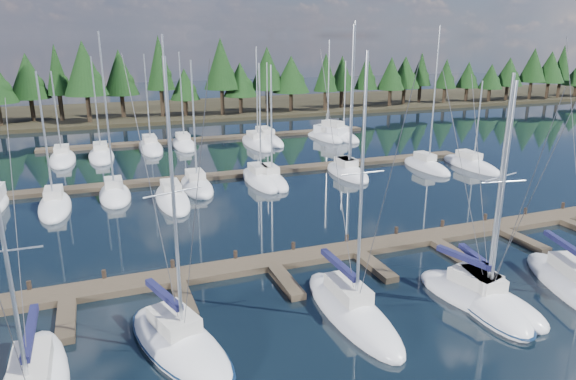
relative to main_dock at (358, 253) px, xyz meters
name	(u,v)px	position (x,y,z in m)	size (l,w,h in m)	color
ground	(290,201)	(0.00, 12.64, -0.20)	(260.00, 260.00, 0.00)	black
far_shore	(179,110)	(0.00, 72.64, 0.10)	(220.00, 30.00, 0.60)	#2B2618
main_dock	(358,253)	(0.00, 0.00, 0.00)	(44.00, 6.13, 0.90)	#4E4130
back_docks	(233,154)	(0.00, 32.23, 0.00)	(50.00, 21.80, 0.40)	#4E4130
front_sailboat_1	(179,343)	(-12.95, -6.49, 0.08)	(5.53, 9.08, 14.17)	white
front_sailboat_2	(351,310)	(-3.99, -6.72, 0.09)	(2.69, 9.42, 14.31)	white
front_sailboat_3	(479,298)	(3.24, -7.97, 0.08)	(4.86, 8.37, 13.24)	white
front_sailboat_4	(484,299)	(3.39, -8.23, 0.08)	(4.22, 8.44, 12.90)	white
back_sailboat_rows	(243,160)	(0.10, 28.37, 0.06)	(45.61, 33.95, 16.33)	white
motor_yacht_right	(331,135)	(15.78, 37.64, 0.27)	(5.98, 8.96, 4.26)	white
tree_line	(169,76)	(-2.99, 62.84, 7.26)	(185.76, 11.88, 13.64)	black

